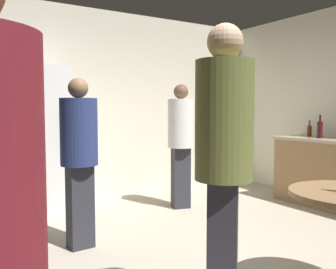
{
  "coord_description": "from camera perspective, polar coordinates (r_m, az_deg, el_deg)",
  "views": [
    {
      "loc": [
        -2.09,
        -2.42,
        1.3
      ],
      "look_at": [
        -0.08,
        0.79,
        1.03
      ],
      "focal_mm": 39.37,
      "sensor_mm": 36.0,
      "label": 1
    }
  ],
  "objects": [
    {
      "name": "ground_plane",
      "position": [
        3.47,
        8.5,
        -18.81
      ],
      "size": [
        5.2,
        5.2,
        0.1
      ],
      "primitive_type": "cube",
      "color": "#B2A893"
    },
    {
      "name": "wall_back",
      "position": [
        5.46,
        -9.64,
        4.58
      ],
      "size": [
        5.32,
        0.06,
        2.7
      ],
      "primitive_type": "cube",
      "color": "silver",
      "rests_on": "ground_plane"
    },
    {
      "name": "person_in_olive_shirt",
      "position": [
        2.17,
        8.64,
        -2.55
      ],
      "size": [
        0.48,
        0.48,
        1.78
      ],
      "rotation": [
        0.0,
        0.0,
        -0.78
      ],
      "color": "#2D2D38",
      "rests_on": "ground_plane"
    },
    {
      "name": "refrigerator",
      "position": [
        4.75,
        -19.55,
        -0.95
      ],
      "size": [
        0.7,
        0.68,
        1.8
      ],
      "color": "white",
      "rests_on": "ground_plane"
    },
    {
      "name": "person_in_white_shirt",
      "position": [
        4.76,
        2.0,
        -0.28
      ],
      "size": [
        0.41,
        0.41,
        1.6
      ],
      "rotation": [
        0.0,
        0.0,
        -1.82
      ],
      "color": "#2D2D38",
      "rests_on": "ground_plane"
    },
    {
      "name": "person_in_navy_shirt",
      "position": [
        3.48,
        -13.59,
        -2.32
      ],
      "size": [
        0.36,
        0.36,
        1.57
      ],
      "rotation": [
        0.0,
        0.0,
        -1.51
      ],
      "color": "#2D2D38",
      "rests_on": "ground_plane"
    },
    {
      "name": "wine_bottle_on_counter",
      "position": [
        5.28,
        22.46,
        0.75
      ],
      "size": [
        0.08,
        0.08,
        0.31
      ],
      "color": "#3F141E",
      "rests_on": "kitchen_counter"
    },
    {
      "name": "beer_bottle_on_counter",
      "position": [
        5.56,
        21.04,
        0.58
      ],
      "size": [
        0.06,
        0.06,
        0.23
      ],
      "color": "#593314",
      "rests_on": "kitchen_counter"
    }
  ]
}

